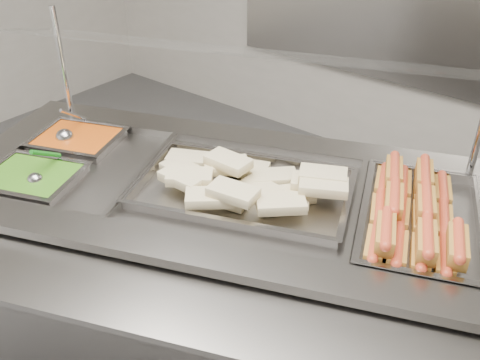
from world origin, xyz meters
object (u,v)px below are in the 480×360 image
Objects in this scene: steam_counter at (227,284)px; pan_wraps at (243,193)px; ladle at (65,136)px; serving_spoon at (37,175)px; sneeze_guard at (245,55)px; pan_hotdogs at (420,227)px.

pan_wraps is at bearing 21.81° from steam_counter.
serving_spoon is (0.18, -0.25, 0.00)m from ladle.
sneeze_guard reaches higher than pan_wraps.
sneeze_guard is at bearing 127.15° from pan_wraps.
steam_counter is 11.94× the size of serving_spoon.
sneeze_guard is at bearing 111.81° from steam_counter.
ladle is at bearing 125.82° from serving_spoon.
pan_hotdogs and pan_wraps have the same top height.
pan_wraps is at bearing -158.19° from pan_hotdogs.
pan_hotdogs is (0.69, 0.03, -0.42)m from sneeze_guard.
steam_counter is at bearing 35.50° from serving_spoon.
serving_spoon is at bearing -145.68° from pan_wraps.
sneeze_guard is at bearing 52.73° from serving_spoon.
pan_hotdogs is at bearing 21.81° from steam_counter.
ladle is (-0.77, -0.16, 0.04)m from pan_wraps.
pan_wraps is 4.54× the size of serving_spoon.
serving_spoon reaches higher than steam_counter.
steam_counter is 0.45m from pan_wraps.
serving_spoon is (-0.45, -0.60, -0.37)m from sneeze_guard.
pan_hotdogs is at bearing 28.70° from serving_spoon.
steam_counter is 0.82m from serving_spoon.
sneeze_guard is 0.47m from pan_wraps.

